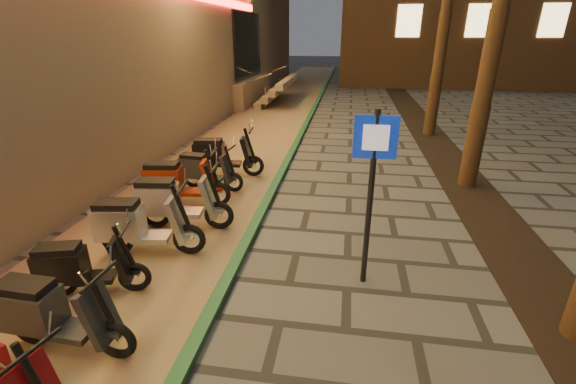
% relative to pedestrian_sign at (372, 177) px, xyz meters
% --- Properties ---
extents(parking_strip, '(3.40, 60.00, 0.01)m').
position_rel_pedestrian_sign_xyz_m(parking_strip, '(-3.66, 7.26, -1.63)').
color(parking_strip, '#8C7251').
rests_on(parking_strip, ground).
extents(green_curb, '(0.18, 60.00, 0.10)m').
position_rel_pedestrian_sign_xyz_m(green_curb, '(-1.96, 7.26, -1.58)').
color(green_curb, '#215A33').
rests_on(green_curb, ground).
extents(planting_strip, '(1.20, 40.00, 0.02)m').
position_rel_pedestrian_sign_xyz_m(planting_strip, '(2.54, 2.26, -1.62)').
color(planting_strip, black).
rests_on(planting_strip, ground).
extents(pedestrian_sign, '(0.55, 0.10, 2.52)m').
position_rel_pedestrian_sign_xyz_m(pedestrian_sign, '(0.00, 0.00, 0.00)').
color(pedestrian_sign, black).
rests_on(pedestrian_sign, ground).
extents(scooter_5, '(1.61, 0.56, 1.13)m').
position_rel_pedestrian_sign_xyz_m(scooter_5, '(-3.51, -1.85, -1.14)').
color(scooter_5, black).
rests_on(scooter_5, ground).
extents(scooter_6, '(1.46, 0.74, 1.03)m').
position_rel_pedestrian_sign_xyz_m(scooter_6, '(-3.84, -0.91, -1.18)').
color(scooter_6, black).
rests_on(scooter_6, ground).
extents(scooter_7, '(1.75, 0.71, 1.23)m').
position_rel_pedestrian_sign_xyz_m(scooter_7, '(-3.61, 0.21, -1.10)').
color(scooter_7, black).
rests_on(scooter_7, ground).
extents(scooter_8, '(1.77, 0.68, 1.24)m').
position_rel_pedestrian_sign_xyz_m(scooter_8, '(-3.43, 1.16, -1.09)').
color(scooter_8, black).
rests_on(scooter_8, ground).
extents(scooter_9, '(1.76, 0.69, 1.23)m').
position_rel_pedestrian_sign_xyz_m(scooter_9, '(-3.76, 2.11, -1.10)').
color(scooter_9, black).
rests_on(scooter_9, ground).
extents(scooter_10, '(1.52, 0.56, 1.07)m').
position_rel_pedestrian_sign_xyz_m(scooter_10, '(-3.56, 3.12, -1.17)').
color(scooter_10, black).
rests_on(scooter_10, ground).
extents(scooter_11, '(1.76, 0.66, 1.24)m').
position_rel_pedestrian_sign_xyz_m(scooter_11, '(-3.47, 4.03, -1.10)').
color(scooter_11, black).
rests_on(scooter_11, ground).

